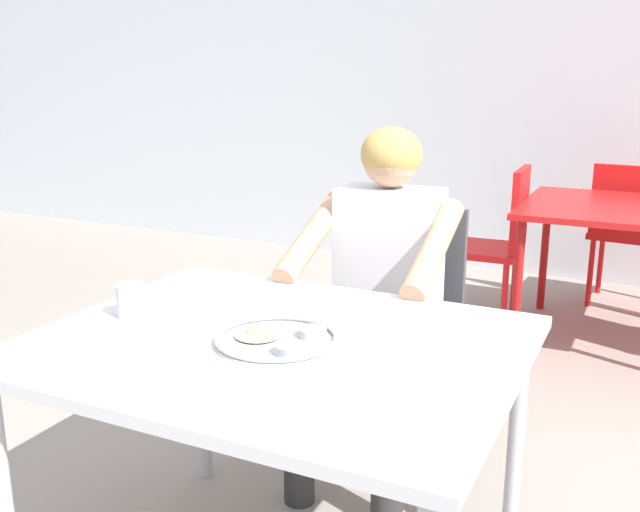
{
  "coord_description": "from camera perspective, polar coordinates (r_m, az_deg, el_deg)",
  "views": [
    {
      "loc": [
        0.76,
        -1.43,
        1.36
      ],
      "look_at": [
        -0.05,
        0.24,
        0.88
      ],
      "focal_mm": 40.19,
      "sensor_mm": 36.0,
      "label": 1
    }
  ],
  "objects": [
    {
      "name": "chair_red_left",
      "position": [
        3.94,
        13.91,
        1.45
      ],
      "size": [
        0.43,
        0.4,
        0.87
      ],
      "color": "red",
      "rests_on": "ground"
    },
    {
      "name": "back_wall",
      "position": [
        5.05,
        18.02,
        17.72
      ],
      "size": [
        12.0,
        0.12,
        3.4
      ],
      "primitive_type": "cube",
      "color": "silver",
      "rests_on": "ground"
    },
    {
      "name": "thali_tray",
      "position": [
        1.72,
        -3.39,
        -6.56
      ],
      "size": [
        0.3,
        0.3,
        0.03
      ],
      "color": "#B7BABF",
      "rests_on": "table_foreground"
    },
    {
      "name": "table_background_red",
      "position": [
        3.85,
        23.0,
        2.6
      ],
      "size": [
        0.96,
        0.92,
        0.72
      ],
      "color": "red",
      "rests_on": "ground"
    },
    {
      "name": "drinking_cup",
      "position": [
        1.95,
        -14.87,
        -3.37
      ],
      "size": [
        0.07,
        0.07,
        0.09
      ],
      "color": "silver",
      "rests_on": "table_foreground"
    },
    {
      "name": "chair_foreground",
      "position": [
        2.64,
        6.37,
        -4.3
      ],
      "size": [
        0.45,
        0.43,
        0.88
      ],
      "color": "#3F3F44",
      "rests_on": "ground"
    },
    {
      "name": "table_foreground",
      "position": [
        1.78,
        -3.48,
        -8.66
      ],
      "size": [
        1.16,
        0.93,
        0.73
      ],
      "color": "silver",
      "rests_on": "ground"
    },
    {
      "name": "diner_foreground",
      "position": [
        2.38,
        4.74,
        -1.38
      ],
      "size": [
        0.5,
        0.56,
        1.19
      ],
      "color": "#2B2B2B",
      "rests_on": "ground"
    },
    {
      "name": "chair_red_far",
      "position": [
        4.5,
        23.33,
        2.26
      ],
      "size": [
        0.45,
        0.43,
        0.85
      ],
      "color": "red",
      "rests_on": "ground"
    }
  ]
}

